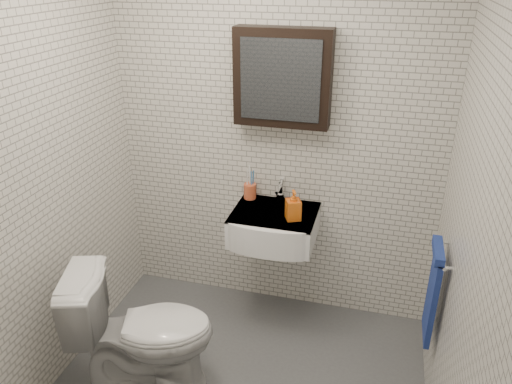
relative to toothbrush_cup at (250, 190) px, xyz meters
The scene contains 8 objects.
room_shell 1.10m from the toothbrush_cup, 80.02° to the right, with size 2.22×2.02×2.51m.
washbasin 0.33m from the toothbrush_cup, 43.34° to the right, with size 0.55×0.50×0.20m.
faucet 0.22m from the toothbrush_cup, ahead, with size 0.06×0.20×0.15m.
mirror_cabinet 0.82m from the toothbrush_cup, ahead, with size 0.60×0.15×0.60m.
towel_rail 1.36m from the toothbrush_cup, 25.88° to the right, with size 0.09×0.30×0.58m.
toothbrush_cup is the anchor object (origin of this frame).
soap_bottle 0.42m from the toothbrush_cup, 32.73° to the right, with size 0.09×0.09×0.20m, color orange.
toilet 1.17m from the toothbrush_cup, 110.24° to the right, with size 0.46×0.80×0.81m, color white.
Camera 1 is at (0.70, -2.07, 2.36)m, focal length 35.00 mm.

